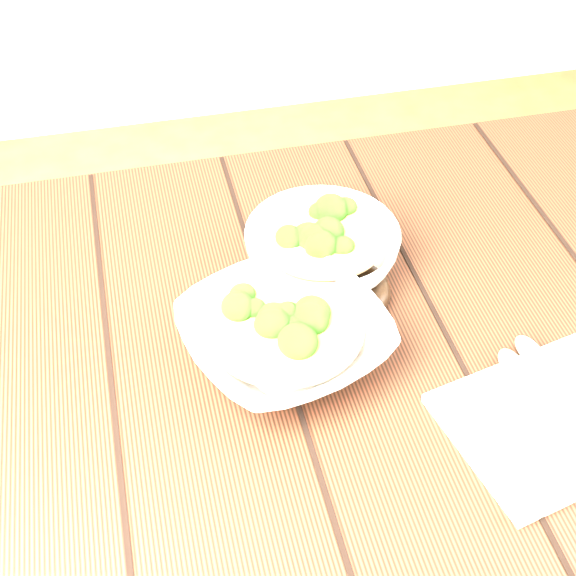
{
  "coord_description": "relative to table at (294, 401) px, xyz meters",
  "views": [
    {
      "loc": [
        -0.16,
        -0.64,
        1.46
      ],
      "look_at": [
        0.0,
        0.04,
        0.8
      ],
      "focal_mm": 50.0,
      "sensor_mm": 36.0,
      "label": 1
    }
  ],
  "objects": [
    {
      "name": "spoon_left",
      "position": [
        0.23,
        -0.15,
        0.13
      ],
      "size": [
        0.03,
        0.18,
        0.01
      ],
      "color": "#B2AC9D",
      "rests_on": "napkin"
    },
    {
      "name": "table",
      "position": [
        0.0,
        0.0,
        0.0
      ],
      "size": [
        1.2,
        0.8,
        0.75
      ],
      "color": "#361A0F",
      "rests_on": "ground"
    },
    {
      "name": "spoon_right",
      "position": [
        0.26,
        -0.13,
        0.13
      ],
      "size": [
        0.03,
        0.18,
        0.01
      ],
      "color": "#B2AC9D",
      "rests_on": "napkin"
    },
    {
      "name": "soup_bowl_back",
      "position": [
        0.06,
        0.11,
        0.15
      ],
      "size": [
        0.24,
        0.24,
        0.07
      ],
      "color": "silver",
      "rests_on": "table"
    },
    {
      "name": "napkin",
      "position": [
        0.24,
        -0.19,
        0.13
      ],
      "size": [
        0.25,
        0.22,
        0.01
      ],
      "primitive_type": "cube",
      "rotation": [
        0.0,
        0.0,
        0.21
      ],
      "color": "beige",
      "rests_on": "table"
    },
    {
      "name": "soup_bowl_front",
      "position": [
        -0.02,
        -0.02,
        0.15
      ],
      "size": [
        0.29,
        0.29,
        0.07
      ],
      "color": "silver",
      "rests_on": "table"
    },
    {
      "name": "trivet",
      "position": [
        0.08,
        0.05,
        0.13
      ],
      "size": [
        0.15,
        0.15,
        0.03
      ],
      "primitive_type": "torus",
      "rotation": [
        0.0,
        0.0,
        0.41
      ],
      "color": "black",
      "rests_on": "table"
    }
  ]
}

